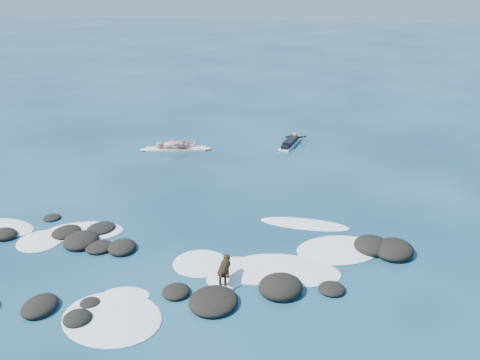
# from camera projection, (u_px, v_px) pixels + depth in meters

# --- Properties ---
(ground) EXTENTS (160.00, 160.00, 0.00)m
(ground) POSITION_uv_depth(u_px,v_px,m) (182.00, 248.00, 17.36)
(ground) COLOR #0A2642
(ground) RESTS_ON ground
(reef_rocks) EXTENTS (14.96, 6.63, 0.53)m
(reef_rocks) POSITION_uv_depth(u_px,v_px,m) (193.00, 265.00, 16.20)
(reef_rocks) COLOR black
(reef_rocks) RESTS_ON ground
(breaking_foam) EXTENTS (14.36, 8.51, 0.12)m
(breaking_foam) POSITION_uv_depth(u_px,v_px,m) (196.00, 261.00, 16.59)
(breaking_foam) COLOR white
(breaking_foam) RESTS_ON ground
(standing_surfer_rig) EXTENTS (3.55, 1.28, 2.03)m
(standing_surfer_rig) POSITION_uv_depth(u_px,v_px,m) (175.00, 135.00, 26.37)
(standing_surfer_rig) COLOR beige
(standing_surfer_rig) RESTS_ON ground
(paddling_surfer_rig) EXTENTS (1.25, 2.57, 0.44)m
(paddling_surfer_rig) POSITION_uv_depth(u_px,v_px,m) (290.00, 142.00, 27.37)
(paddling_surfer_rig) COLOR white
(paddling_surfer_rig) RESTS_ON ground
(dog) EXTENTS (0.29, 1.14, 0.72)m
(dog) POSITION_uv_depth(u_px,v_px,m) (224.00, 267.00, 15.32)
(dog) COLOR black
(dog) RESTS_ON ground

